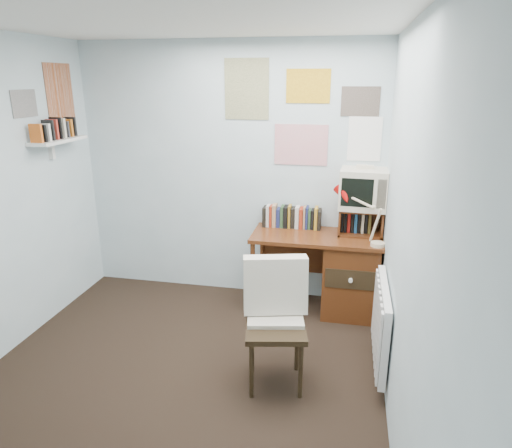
# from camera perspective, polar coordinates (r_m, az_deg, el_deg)

# --- Properties ---
(ground) EXTENTS (3.50, 3.50, 0.00)m
(ground) POSITION_cam_1_polar(r_m,az_deg,el_deg) (3.53, -10.61, -20.06)
(ground) COLOR black
(ground) RESTS_ON ground
(back_wall) EXTENTS (3.00, 0.02, 2.50)m
(back_wall) POSITION_cam_1_polar(r_m,az_deg,el_deg) (4.55, -3.33, 6.35)
(back_wall) COLOR silver
(back_wall) RESTS_ON ground
(right_wall) EXTENTS (0.02, 3.50, 2.50)m
(right_wall) POSITION_cam_1_polar(r_m,az_deg,el_deg) (2.74, 18.31, -2.37)
(right_wall) COLOR silver
(right_wall) RESTS_ON ground
(ceiling) EXTENTS (3.00, 3.50, 0.02)m
(ceiling) POSITION_cam_1_polar(r_m,az_deg,el_deg) (2.82, -13.75, 24.44)
(ceiling) COLOR white
(ceiling) RESTS_ON back_wall
(desk) EXTENTS (1.20, 0.55, 0.76)m
(desk) POSITION_cam_1_polar(r_m,az_deg,el_deg) (4.40, 10.96, -5.92)
(desk) COLOR #5B2D14
(desk) RESTS_ON ground
(desk_chair) EXTENTS (0.54, 0.52, 0.90)m
(desk_chair) POSITION_cam_1_polar(r_m,az_deg,el_deg) (3.33, 2.47, -12.93)
(desk_chair) COLOR black
(desk_chair) RESTS_ON ground
(desk_lamp) EXTENTS (0.33, 0.29, 0.45)m
(desk_lamp) POSITION_cam_1_polar(r_m,az_deg,el_deg) (4.02, 15.20, 0.29)
(desk_lamp) COLOR red
(desk_lamp) RESTS_ON desk
(tv_riser) EXTENTS (0.40, 0.30, 0.25)m
(tv_riser) POSITION_cam_1_polar(r_m,az_deg,el_deg) (4.34, 12.91, 0.38)
(tv_riser) COLOR #5B2D14
(tv_riser) RESTS_ON desk
(crt_tv) EXTENTS (0.44, 0.41, 0.40)m
(crt_tv) POSITION_cam_1_polar(r_m,az_deg,el_deg) (4.28, 13.31, 4.58)
(crt_tv) COLOR beige
(crt_tv) RESTS_ON tv_riser
(book_row) EXTENTS (0.60, 0.14, 0.22)m
(book_row) POSITION_cam_1_polar(r_m,az_deg,el_deg) (4.44, 4.74, 0.95)
(book_row) COLOR #5B2D14
(book_row) RESTS_ON desk
(radiator) EXTENTS (0.09, 0.80, 0.60)m
(radiator) POSITION_cam_1_polar(r_m,az_deg,el_deg) (3.57, 15.41, -11.89)
(radiator) COLOR white
(radiator) RESTS_ON right_wall
(wall_shelf) EXTENTS (0.20, 0.62, 0.24)m
(wall_shelf) POSITION_cam_1_polar(r_m,az_deg,el_deg) (4.49, -23.49, 9.57)
(wall_shelf) COLOR white
(wall_shelf) RESTS_ON left_wall
(posters_back) EXTENTS (1.20, 0.01, 0.90)m
(posters_back) POSITION_cam_1_polar(r_m,az_deg,el_deg) (4.34, 5.76, 13.74)
(posters_back) COLOR white
(posters_back) RESTS_ON back_wall
(posters_left) EXTENTS (0.01, 0.70, 0.60)m
(posters_left) POSITION_cam_1_polar(r_m,az_deg,el_deg) (4.51, -25.11, 14.28)
(posters_left) COLOR white
(posters_left) RESTS_ON left_wall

